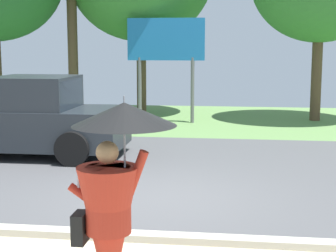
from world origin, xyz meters
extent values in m
cube|color=#4C4C4F|center=(0.00, 2.00, -0.05)|extent=(40.00, 8.00, 0.10)
cube|color=#62894C|center=(0.00, 10.00, -0.05)|extent=(40.00, 8.00, 0.10)
cube|color=#B2AD9E|center=(0.00, -2.00, 0.05)|extent=(40.00, 0.24, 0.10)
cone|color=#B22D1E|center=(0.13, -3.90, 0.73)|extent=(0.60, 0.60, 1.45)
cylinder|color=#B22D1E|center=(0.13, -3.90, 1.12)|extent=(0.44, 0.44, 0.65)
sphere|color=tan|center=(0.13, -3.90, 1.59)|extent=(0.22, 0.22, 0.22)
cylinder|color=#B22D1E|center=(0.41, -3.90, 1.40)|extent=(0.24, 0.09, 0.45)
cylinder|color=#B22D1E|center=(-0.13, -3.88, 1.16)|extent=(0.29, 0.08, 0.24)
cylinder|color=gray|center=(0.29, -3.90, 1.62)|extent=(0.02, 0.02, 0.75)
cone|color=black|center=(0.29, -3.90, 1.96)|extent=(0.99, 0.99, 0.22)
cylinder|color=gray|center=(0.29, -3.90, 2.08)|extent=(0.02, 0.02, 0.10)
cube|color=#B7B7BC|center=(-0.17, -3.85, 1.25)|extent=(0.02, 0.11, 0.16)
cube|color=black|center=(-0.14, -3.95, 0.85)|extent=(0.12, 0.24, 0.30)
cube|color=#23282D|center=(-3.88, 3.18, 0.68)|extent=(5.20, 2.00, 0.90)
cube|color=#23282D|center=(-3.38, 3.18, 1.43)|extent=(1.80, 1.84, 0.90)
cube|color=#2D3842|center=(-2.53, 3.18, 1.43)|extent=(0.10, 1.70, 0.77)
cylinder|color=black|center=(-2.18, 4.18, 0.38)|extent=(0.76, 0.28, 0.76)
cylinder|color=black|center=(-2.18, 2.18, 0.38)|extent=(0.76, 0.28, 0.76)
cylinder|color=slate|center=(-1.95, 8.97, 1.10)|extent=(0.12, 0.12, 2.20)
cylinder|color=slate|center=(-0.15, 8.97, 1.10)|extent=(0.12, 0.12, 2.20)
cube|color=#1E72B2|center=(-1.05, 8.97, 2.80)|extent=(2.60, 0.10, 1.40)
cylinder|color=brown|center=(-2.30, 11.19, 1.74)|extent=(0.36, 0.36, 3.47)
cylinder|color=brown|center=(4.05, 10.14, 1.66)|extent=(0.36, 0.36, 3.33)
cylinder|color=brown|center=(-4.60, 9.98, 2.37)|extent=(0.36, 0.36, 4.74)
camera|label=1|loc=(1.33, -8.68, 2.59)|focal=56.38mm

